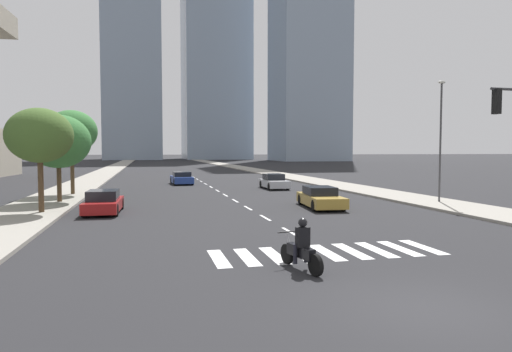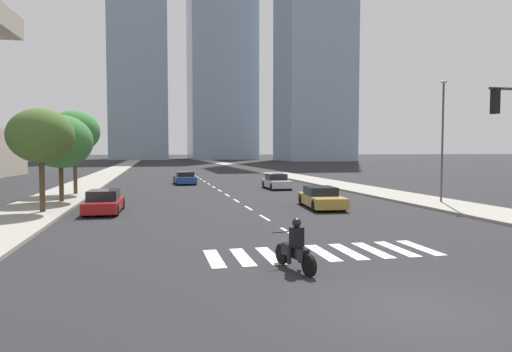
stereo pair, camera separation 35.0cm
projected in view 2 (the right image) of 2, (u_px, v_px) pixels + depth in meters
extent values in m
plane|color=#232326|center=(419.00, 311.00, 9.49)|extent=(800.00, 800.00, 0.00)
cube|color=gray|center=(349.00, 187.00, 41.35)|extent=(4.00, 260.00, 0.15)
cube|color=gray|center=(70.00, 192.00, 36.08)|extent=(4.00, 260.00, 0.15)
cube|color=silver|center=(214.00, 258.00, 14.16)|extent=(0.45, 2.46, 0.01)
cube|color=silver|center=(242.00, 257.00, 14.35)|extent=(0.45, 2.46, 0.01)
cube|color=silver|center=(270.00, 255.00, 14.55)|extent=(0.45, 2.46, 0.01)
cube|color=silver|center=(296.00, 254.00, 14.75)|extent=(0.45, 2.46, 0.01)
cube|color=silver|center=(322.00, 253.00, 14.95)|extent=(0.45, 2.46, 0.01)
cube|color=silver|center=(348.00, 251.00, 15.14)|extent=(0.45, 2.46, 0.01)
cube|color=silver|center=(372.00, 250.00, 15.34)|extent=(0.45, 2.46, 0.01)
cube|color=silver|center=(396.00, 249.00, 15.54)|extent=(0.45, 2.46, 0.01)
cube|color=silver|center=(420.00, 247.00, 15.74)|extent=(0.45, 2.46, 0.01)
cube|color=silver|center=(288.00, 232.00, 18.84)|extent=(0.14, 2.00, 0.01)
cube|color=silver|center=(265.00, 218.00, 22.74)|extent=(0.14, 2.00, 0.01)
cube|color=silver|center=(249.00, 208.00, 26.63)|extent=(0.14, 2.00, 0.01)
cube|color=silver|center=(236.00, 201.00, 30.53)|extent=(0.14, 2.00, 0.01)
cube|color=silver|center=(227.00, 195.00, 34.43)|extent=(0.14, 2.00, 0.01)
cube|color=silver|center=(220.00, 191.00, 38.32)|extent=(0.14, 2.00, 0.01)
cube|color=silver|center=(214.00, 187.00, 42.22)|extent=(0.14, 2.00, 0.01)
cube|color=silver|center=(209.00, 184.00, 46.12)|extent=(0.14, 2.00, 0.01)
cube|color=silver|center=(204.00, 181.00, 50.01)|extent=(0.14, 2.00, 0.01)
cube|color=silver|center=(201.00, 179.00, 53.91)|extent=(0.14, 2.00, 0.01)
cube|color=silver|center=(198.00, 177.00, 57.80)|extent=(0.14, 2.00, 0.01)
cube|color=silver|center=(195.00, 175.00, 61.70)|extent=(0.14, 2.00, 0.01)
cube|color=silver|center=(192.00, 174.00, 65.60)|extent=(0.14, 2.00, 0.01)
cylinder|color=black|center=(282.00, 254.00, 13.46)|extent=(0.25, 0.61, 0.60)
cylinder|color=black|center=(309.00, 265.00, 12.10)|extent=(0.25, 0.61, 0.60)
cube|color=black|center=(295.00, 252.00, 12.77)|extent=(0.48, 1.23, 0.32)
cylinder|color=#B2B2B7|center=(284.00, 245.00, 13.35)|extent=(0.13, 0.32, 0.67)
cylinder|color=black|center=(283.00, 232.00, 13.38)|extent=(0.69, 0.19, 0.04)
cube|color=black|center=(297.00, 237.00, 12.65)|extent=(0.40, 0.31, 0.55)
sphere|color=black|center=(297.00, 223.00, 12.63)|extent=(0.26, 0.26, 0.26)
cylinder|color=black|center=(289.00, 254.00, 12.69)|extent=(0.14, 0.14, 0.55)
cylinder|color=black|center=(300.00, 253.00, 12.85)|extent=(0.14, 0.14, 0.55)
cube|color=maroon|center=(104.00, 205.00, 24.60)|extent=(1.91, 4.37, 0.56)
cube|color=black|center=(104.00, 195.00, 24.36)|extent=(1.61, 1.99, 0.53)
cylinder|color=black|center=(94.00, 204.00, 25.90)|extent=(0.24, 0.65, 0.64)
cylinder|color=black|center=(122.00, 203.00, 26.19)|extent=(0.24, 0.65, 0.64)
cylinder|color=black|center=(84.00, 211.00, 23.03)|extent=(0.24, 0.65, 0.64)
cylinder|color=black|center=(116.00, 210.00, 23.31)|extent=(0.24, 0.65, 0.64)
cube|color=#B28E38|center=(321.00, 200.00, 26.76)|extent=(2.30, 4.91, 0.59)
cube|color=black|center=(320.00, 191.00, 26.97)|extent=(1.83, 2.29, 0.48)
cylinder|color=black|center=(344.00, 205.00, 25.27)|extent=(0.28, 0.66, 0.64)
cylinder|color=black|center=(314.00, 206.00, 25.07)|extent=(0.28, 0.66, 0.64)
cylinder|color=black|center=(327.00, 199.00, 28.47)|extent=(0.28, 0.66, 0.64)
cylinder|color=black|center=(301.00, 200.00, 28.27)|extent=(0.28, 0.66, 0.64)
cube|color=navy|center=(185.00, 179.00, 45.74)|extent=(2.12, 4.37, 0.63)
cube|color=black|center=(185.00, 174.00, 45.50)|extent=(1.76, 2.01, 0.47)
cylinder|color=black|center=(175.00, 180.00, 46.90)|extent=(0.26, 0.65, 0.64)
cylinder|color=black|center=(191.00, 180.00, 47.37)|extent=(0.26, 0.65, 0.64)
cylinder|color=black|center=(178.00, 182.00, 44.12)|extent=(0.26, 0.65, 0.64)
cylinder|color=black|center=(195.00, 182.00, 44.59)|extent=(0.26, 0.65, 0.64)
cube|color=#B7BABF|center=(277.00, 183.00, 40.15)|extent=(1.80, 4.21, 0.62)
cube|color=black|center=(276.00, 177.00, 40.33)|extent=(1.58, 1.89, 0.54)
cylinder|color=black|center=(290.00, 186.00, 38.95)|extent=(0.22, 0.64, 0.64)
cylinder|color=black|center=(272.00, 187.00, 38.59)|extent=(0.22, 0.64, 0.64)
cylinder|color=black|center=(281.00, 184.00, 41.73)|extent=(0.22, 0.64, 0.64)
cylinder|color=black|center=(264.00, 184.00, 41.38)|extent=(0.22, 0.64, 0.64)
cube|color=black|center=(495.00, 101.00, 16.06)|extent=(0.20, 0.28, 0.90)
sphere|color=red|center=(495.00, 93.00, 16.04)|extent=(0.18, 0.18, 0.18)
sphere|color=orange|center=(495.00, 101.00, 16.06)|extent=(0.18, 0.18, 0.18)
sphere|color=green|center=(495.00, 110.00, 16.07)|extent=(0.18, 0.18, 0.18)
cylinder|color=#3F3F42|center=(442.00, 143.00, 28.39)|extent=(0.12, 0.12, 7.42)
ellipsoid|color=beige|center=(444.00, 82.00, 28.18)|extent=(0.50, 0.24, 0.20)
cylinder|color=#4C3823|center=(42.00, 186.00, 23.90)|extent=(0.28, 0.28, 2.68)
ellipsoid|color=#426028|center=(41.00, 135.00, 23.75)|extent=(3.37, 3.37, 2.86)
cylinder|color=#4C3823|center=(61.00, 184.00, 28.85)|extent=(0.28, 0.28, 2.23)
ellipsoid|color=#387538|center=(60.00, 141.00, 28.69)|extent=(3.98, 3.98, 3.38)
cylinder|color=#4C3823|center=(75.00, 173.00, 33.93)|extent=(0.28, 0.28, 3.17)
ellipsoid|color=#387538|center=(74.00, 132.00, 33.76)|extent=(3.72, 3.72, 3.16)
cube|color=#8C9EB2|center=(220.00, 21.00, 183.40)|extent=(25.50, 29.82, 111.87)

